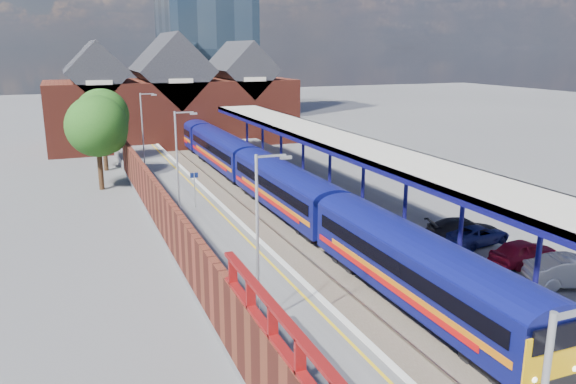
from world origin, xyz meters
The scene contains 22 objects.
ground centered at (0.00, 30.00, 0.00)m, with size 240.00×240.00×0.00m, color #5B5B5E.
ballast_bed centered at (0.00, 20.00, 0.03)m, with size 6.00×76.00×0.06m, color #473D33.
rails centered at (0.00, 20.00, 0.12)m, with size 4.51×76.00×0.14m.
left_platform centered at (-5.50, 20.00, 0.50)m, with size 5.00×76.00×1.00m, color #565659.
right_platform centered at (6.00, 20.00, 0.50)m, with size 6.00×76.00×1.00m, color #565659.
coping_left centered at (-3.15, 20.00, 1.02)m, with size 0.30×76.00×0.05m, color silver.
coping_right centered at (3.15, 20.00, 1.02)m, with size 0.30×76.00×0.05m, color silver.
yellow_line centered at (-3.75, 20.00, 1.01)m, with size 0.14×76.00×0.01m, color yellow.
train centered at (1.49, 31.36, 2.12)m, with size 2.87×65.90×3.45m.
canopy centered at (5.48, 21.95, 5.25)m, with size 4.50×52.00×4.48m.
lamp_post_b centered at (-6.36, 6.00, 4.99)m, with size 1.48×0.18×7.00m.
lamp_post_c centered at (-6.36, 22.00, 4.99)m, with size 1.48×0.18×7.00m.
lamp_post_d centered at (-6.36, 38.00, 4.99)m, with size 1.48×0.18×7.00m.
platform_sign centered at (-5.00, 24.00, 2.69)m, with size 0.55×0.08×2.50m.
brick_wall centered at (-8.10, 13.54, 2.45)m, with size 0.35×50.00×3.86m.
station_building centered at (0.00, 58.00, 5.45)m, with size 30.00×12.12×13.78m.
tree_near centered at (-10.35, 35.91, 5.35)m, with size 5.20×5.20×8.10m.
tree_far centered at (-9.35, 43.91, 5.35)m, with size 5.20×5.20×8.10m.
parked_car_red centered at (8.38, 7.09, 1.65)m, with size 1.54×3.84×1.31m, color maroon.
parked_car_silver centered at (8.50, 4.01, 1.72)m, with size 1.53×4.40×1.45m, color silver.
parked_car_dark centered at (8.00, 11.34, 1.63)m, with size 1.77×4.36×1.26m, color black.
parked_car_blue centered at (8.35, 10.46, 1.54)m, with size 1.79×3.89×1.08m, color navy.
Camera 1 is at (-13.15, -13.70, 11.88)m, focal length 35.00 mm.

